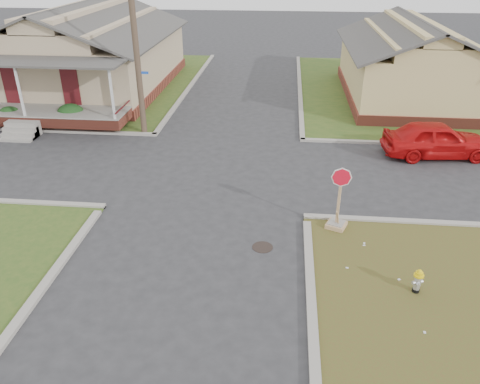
# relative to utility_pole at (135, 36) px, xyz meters

# --- Properties ---
(ground) EXTENTS (120.00, 120.00, 0.00)m
(ground) POSITION_rel_utility_pole_xyz_m (4.20, -8.90, -4.66)
(ground) COLOR #2A2A2D
(ground) RESTS_ON ground
(verge_far_left) EXTENTS (19.00, 19.00, 0.05)m
(verge_far_left) POSITION_rel_utility_pole_xyz_m (-8.80, 9.10, -4.64)
(verge_far_left) COLOR #304E1B
(verge_far_left) RESTS_ON ground
(curbs) EXTENTS (80.00, 40.00, 0.12)m
(curbs) POSITION_rel_utility_pole_xyz_m (4.20, -3.90, -4.66)
(curbs) COLOR gray
(curbs) RESTS_ON ground
(manhole) EXTENTS (0.64, 0.64, 0.01)m
(manhole) POSITION_rel_utility_pole_xyz_m (6.40, -9.40, -4.66)
(manhole) COLOR black
(manhole) RESTS_ON ground
(corner_house) EXTENTS (10.10, 15.50, 5.30)m
(corner_house) POSITION_rel_utility_pole_xyz_m (-5.80, 7.78, -2.38)
(corner_house) COLOR brown
(corner_house) RESTS_ON ground
(side_house_yellow) EXTENTS (7.60, 11.60, 4.70)m
(side_house_yellow) POSITION_rel_utility_pole_xyz_m (14.20, 7.60, -2.47)
(side_house_yellow) COLOR brown
(side_house_yellow) RESTS_ON ground
(utility_pole) EXTENTS (1.80, 0.28, 9.00)m
(utility_pole) POSITION_rel_utility_pole_xyz_m (0.00, 0.00, 0.00)
(utility_pole) COLOR #443427
(utility_pole) RESTS_ON ground
(fire_hydrant) EXTENTS (0.27, 0.27, 0.71)m
(fire_hydrant) POSITION_rel_utility_pole_xyz_m (10.59, -11.14, -4.22)
(fire_hydrant) COLOR black
(fire_hydrant) RESTS_ON ground
(stop_sign) EXTENTS (0.61, 0.59, 2.15)m
(stop_sign) POSITION_rel_utility_pole_xyz_m (8.74, -8.05, -4.15)
(stop_sign) COLOR tan
(stop_sign) RESTS_ON ground
(red_sedan) EXTENTS (4.76, 2.33, 1.56)m
(red_sedan) POSITION_rel_utility_pole_xyz_m (13.55, -1.54, -3.88)
(red_sedan) COLOR red
(red_sedan) RESTS_ON ground
(hedge_left) EXTENTS (1.32, 1.08, 1.01)m
(hedge_left) POSITION_rel_utility_pole_xyz_m (-7.12, 0.39, -4.11)
(hedge_left) COLOR #193D16
(hedge_left) RESTS_ON verge_far_left
(hedge_right) EXTENTS (1.46, 1.20, 1.11)m
(hedge_right) POSITION_rel_utility_pole_xyz_m (-3.97, 0.65, -4.05)
(hedge_right) COLOR #193D16
(hedge_right) RESTS_ON verge_far_left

